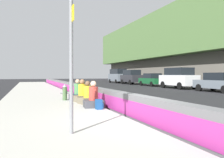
% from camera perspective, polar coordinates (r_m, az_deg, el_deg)
% --- Properties ---
extents(ground_plane, '(160.00, 160.00, 0.00)m').
position_cam_1_polar(ground_plane, '(7.63, 7.65, -10.51)').
color(ground_plane, '#232326').
rests_on(ground_plane, ground).
extents(sidewalk_strip, '(80.00, 4.40, 0.14)m').
position_cam_1_polar(sidewalk_strip, '(6.83, -12.87, -11.31)').
color(sidewalk_strip, '#B5B2A8').
rests_on(sidewalk_strip, ground_plane).
extents(jersey_barrier, '(76.00, 0.45, 0.85)m').
position_cam_1_polar(jersey_barrier, '(7.55, 7.63, -7.36)').
color(jersey_barrier, slate).
rests_on(jersey_barrier, ground_plane).
extents(route_sign_post, '(0.44, 0.09, 3.60)m').
position_cam_1_polar(route_sign_post, '(5.57, -9.94, 8.07)').
color(route_sign_post, gray).
rests_on(route_sign_post, sidewalk_strip).
extents(fire_hydrant, '(0.26, 0.46, 0.88)m').
position_cam_1_polar(fire_hydrant, '(12.90, -11.50, -3.13)').
color(fire_hydrant, '#47663D').
rests_on(fire_hydrant, sidewalk_strip).
extents(seated_person_foreground, '(0.76, 0.87, 1.13)m').
position_cam_1_polar(seated_person_foreground, '(9.93, -4.59, -4.93)').
color(seated_person_foreground, '#424247').
rests_on(seated_person_foreground, sidewalk_strip).
extents(seated_person_middle, '(0.84, 0.93, 1.09)m').
position_cam_1_polar(seated_person_middle, '(11.18, -5.98, -4.31)').
color(seated_person_middle, '#706651').
rests_on(seated_person_middle, sidewalk_strip).
extents(seated_person_rear, '(0.85, 0.95, 1.16)m').
position_cam_1_polar(seated_person_rear, '(12.09, -7.30, -3.81)').
color(seated_person_rear, '#706651').
rests_on(seated_person_rear, sidewalk_strip).
extents(seated_person_far, '(0.78, 0.89, 1.14)m').
position_cam_1_polar(seated_person_far, '(13.05, -8.42, -3.48)').
color(seated_person_far, '#23284C').
rests_on(seated_person_far, sidewalk_strip).
extents(backpack, '(0.32, 0.28, 0.40)m').
position_cam_1_polar(backpack, '(9.39, -3.20, -6.24)').
color(backpack, navy).
rests_on(backpack, sidewalk_strip).
extents(parked_car_third, '(4.56, 2.08, 1.71)m').
position_cam_1_polar(parked_car_third, '(22.41, 24.72, -0.73)').
color(parked_car_third, slate).
rests_on(parked_car_third, ground_plane).
extents(parked_car_fourth, '(4.82, 2.10, 2.28)m').
position_cam_1_polar(parked_car_fourth, '(26.54, 15.95, 0.29)').
color(parked_car_fourth, silver).
rests_on(parked_car_fourth, ground_plane).
extents(parked_car_midline, '(4.51, 1.96, 1.71)m').
position_cam_1_polar(parked_car_midline, '(31.73, 9.78, -0.14)').
color(parked_car_midline, '#145128').
rests_on(parked_car_midline, ground_plane).
extents(parked_car_far, '(4.80, 2.07, 2.28)m').
position_cam_1_polar(parked_car_far, '(37.05, 4.80, 0.54)').
color(parked_car_far, '#28282D').
rests_on(parked_car_far, ground_plane).
extents(parked_car_farther, '(5.10, 2.11, 2.56)m').
position_cam_1_polar(parked_car_farther, '(42.94, 1.43, 0.84)').
color(parked_car_farther, slate).
rests_on(parked_car_farther, ground_plane).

